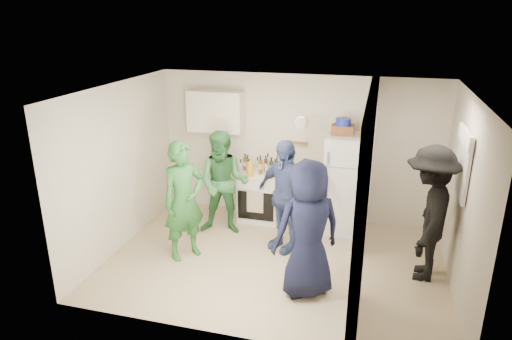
{
  "coord_description": "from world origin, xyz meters",
  "views": [
    {
      "loc": [
        1.27,
        -5.72,
        3.46
      ],
      "look_at": [
        -0.39,
        0.4,
        1.25
      ],
      "focal_mm": 32.0,
      "sensor_mm": 36.0,
      "label": 1
    }
  ],
  "objects_px": {
    "fridge": "(345,184)",
    "person_green_center": "(224,183)",
    "stove": "(260,196)",
    "wicker_basket": "(343,130)",
    "blue_bowl": "(343,122)",
    "person_denim": "(284,196)",
    "yellow_cup_stack_top": "(363,130)",
    "person_nook": "(429,214)",
    "person_navy": "(308,230)",
    "person_green_left": "(184,201)"
  },
  "relations": [
    {
      "from": "yellow_cup_stack_top",
      "to": "stove",
      "type": "bearing_deg",
      "value": 175.52
    },
    {
      "from": "stove",
      "to": "wicker_basket",
      "type": "distance_m",
      "value": 1.84
    },
    {
      "from": "blue_bowl",
      "to": "person_navy",
      "type": "distance_m",
      "value": 2.23
    },
    {
      "from": "person_green_left",
      "to": "person_navy",
      "type": "relative_size",
      "value": 0.98
    },
    {
      "from": "person_nook",
      "to": "person_denim",
      "type": "bearing_deg",
      "value": -88.75
    },
    {
      "from": "person_green_center",
      "to": "fridge",
      "type": "bearing_deg",
      "value": 9.87
    },
    {
      "from": "yellow_cup_stack_top",
      "to": "person_green_center",
      "type": "distance_m",
      "value": 2.33
    },
    {
      "from": "person_denim",
      "to": "person_nook",
      "type": "distance_m",
      "value": 2.02
    },
    {
      "from": "wicker_basket",
      "to": "person_green_center",
      "type": "bearing_deg",
      "value": -159.78
    },
    {
      "from": "yellow_cup_stack_top",
      "to": "person_navy",
      "type": "relative_size",
      "value": 0.14
    },
    {
      "from": "person_denim",
      "to": "stove",
      "type": "bearing_deg",
      "value": 154.27
    },
    {
      "from": "stove",
      "to": "person_navy",
      "type": "relative_size",
      "value": 0.47
    },
    {
      "from": "wicker_basket",
      "to": "person_green_center",
      "type": "height_order",
      "value": "wicker_basket"
    },
    {
      "from": "person_nook",
      "to": "blue_bowl",
      "type": "bearing_deg",
      "value": -124.61
    },
    {
      "from": "person_green_left",
      "to": "person_nook",
      "type": "height_order",
      "value": "person_nook"
    },
    {
      "from": "stove",
      "to": "wicker_basket",
      "type": "bearing_deg",
      "value": 0.86
    },
    {
      "from": "person_green_center",
      "to": "person_navy",
      "type": "distance_m",
      "value": 2.08
    },
    {
      "from": "yellow_cup_stack_top",
      "to": "person_nook",
      "type": "bearing_deg",
      "value": -47.94
    },
    {
      "from": "fridge",
      "to": "blue_bowl",
      "type": "xyz_separation_m",
      "value": [
        -0.1,
        0.05,
        1.02
      ]
    },
    {
      "from": "person_denim",
      "to": "wicker_basket",
      "type": "bearing_deg",
      "value": 83.1
    },
    {
      "from": "wicker_basket",
      "to": "person_green_left",
      "type": "bearing_deg",
      "value": -143.19
    },
    {
      "from": "yellow_cup_stack_top",
      "to": "person_green_left",
      "type": "distance_m",
      "value": 2.9
    },
    {
      "from": "blue_bowl",
      "to": "person_denim",
      "type": "distance_m",
      "value": 1.53
    },
    {
      "from": "wicker_basket",
      "to": "person_green_left",
      "type": "relative_size",
      "value": 0.2
    },
    {
      "from": "wicker_basket",
      "to": "person_nook",
      "type": "xyz_separation_m",
      "value": [
        1.28,
        -1.21,
        -0.77
      ]
    },
    {
      "from": "wicker_basket",
      "to": "person_nook",
      "type": "height_order",
      "value": "person_nook"
    },
    {
      "from": "stove",
      "to": "person_navy",
      "type": "height_order",
      "value": "person_navy"
    },
    {
      "from": "stove",
      "to": "blue_bowl",
      "type": "relative_size",
      "value": 3.55
    },
    {
      "from": "person_green_center",
      "to": "person_denim",
      "type": "distance_m",
      "value": 1.09
    },
    {
      "from": "fridge",
      "to": "blue_bowl",
      "type": "bearing_deg",
      "value": 153.43
    },
    {
      "from": "yellow_cup_stack_top",
      "to": "fridge",
      "type": "bearing_deg",
      "value": 155.56
    },
    {
      "from": "stove",
      "to": "yellow_cup_stack_top",
      "type": "distance_m",
      "value": 2.12
    },
    {
      "from": "fridge",
      "to": "person_navy",
      "type": "distance_m",
      "value": 2.0
    },
    {
      "from": "stove",
      "to": "blue_bowl",
      "type": "distance_m",
      "value": 1.94
    },
    {
      "from": "yellow_cup_stack_top",
      "to": "person_denim",
      "type": "height_order",
      "value": "yellow_cup_stack_top"
    },
    {
      "from": "stove",
      "to": "fridge",
      "type": "relative_size",
      "value": 0.53
    },
    {
      "from": "fridge",
      "to": "person_green_center",
      "type": "xyz_separation_m",
      "value": [
        -1.88,
        -0.6,
        0.04
      ]
    },
    {
      "from": "blue_bowl",
      "to": "yellow_cup_stack_top",
      "type": "bearing_deg",
      "value": -25.11
    },
    {
      "from": "person_denim",
      "to": "blue_bowl",
      "type": "bearing_deg",
      "value": 83.1
    },
    {
      "from": "fridge",
      "to": "person_green_center",
      "type": "distance_m",
      "value": 1.97
    },
    {
      "from": "person_green_center",
      "to": "person_navy",
      "type": "xyz_separation_m",
      "value": [
        1.57,
        -1.37,
        0.04
      ]
    },
    {
      "from": "fridge",
      "to": "person_navy",
      "type": "bearing_deg",
      "value": -98.77
    },
    {
      "from": "yellow_cup_stack_top",
      "to": "person_navy",
      "type": "xyz_separation_m",
      "value": [
        -0.52,
        -1.87,
        -0.85
      ]
    },
    {
      "from": "person_green_center",
      "to": "person_nook",
      "type": "height_order",
      "value": "person_nook"
    },
    {
      "from": "person_denim",
      "to": "person_nook",
      "type": "xyz_separation_m",
      "value": [
        2.0,
        -0.27,
        0.06
      ]
    },
    {
      "from": "fridge",
      "to": "person_navy",
      "type": "relative_size",
      "value": 0.9
    },
    {
      "from": "fridge",
      "to": "person_green_center",
      "type": "relative_size",
      "value": 0.95
    },
    {
      "from": "wicker_basket",
      "to": "person_denim",
      "type": "xyz_separation_m",
      "value": [
        -0.73,
        -0.94,
        -0.83
      ]
    },
    {
      "from": "blue_bowl",
      "to": "person_navy",
      "type": "xyz_separation_m",
      "value": [
        -0.2,
        -2.02,
        -0.93
      ]
    },
    {
      "from": "yellow_cup_stack_top",
      "to": "person_denim",
      "type": "distance_m",
      "value": 1.58
    }
  ]
}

